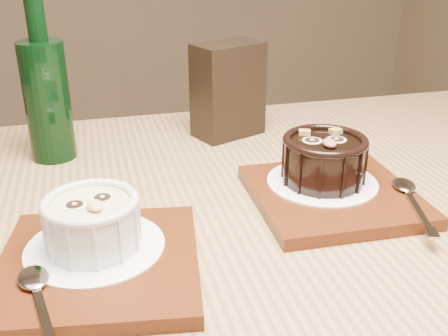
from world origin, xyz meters
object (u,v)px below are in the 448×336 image
object	(u,v)px
ramekin_white	(92,220)
ramekin_dark	(324,157)
table	(214,300)
condiment_stand	(228,90)
tray_right	(333,196)
tray_left	(99,265)
green_bottle	(47,96)

from	to	relation	value
ramekin_white	ramekin_dark	bearing A→B (deg)	-1.94
table	condiment_stand	size ratio (longest dim) A/B	8.74
ramekin_white	condiment_stand	world-z (taller)	condiment_stand
table	ramekin_white	size ratio (longest dim) A/B	13.83
table	tray_right	bearing A→B (deg)	9.09
table	tray_left	size ratio (longest dim) A/B	6.80
tray_right	condiment_stand	distance (m)	0.26
tray_right	condiment_stand	world-z (taller)	condiment_stand
table	tray_left	xyz separation A→B (m)	(-0.12, -0.04, 0.10)
condiment_stand	table	bearing A→B (deg)	-109.87
ramekin_dark	condiment_stand	world-z (taller)	condiment_stand
table	ramekin_white	distance (m)	0.18
ramekin_white	ramekin_dark	size ratio (longest dim) A/B	0.90
ramekin_dark	ramekin_white	bearing A→B (deg)	-155.86
table	ramekin_white	xyz separation A→B (m)	(-0.12, -0.02, 0.13)
tray_left	green_bottle	xyz separation A→B (m)	(-0.04, 0.29, 0.08)
ramekin_white	ramekin_dark	xyz separation A→B (m)	(0.27, 0.07, 0.00)
tray_left	tray_right	bearing A→B (deg)	13.41
ramekin_white	tray_right	bearing A→B (deg)	-6.48
condiment_stand	green_bottle	xyz separation A→B (m)	(-0.26, -0.02, 0.02)
ramekin_dark	green_bottle	xyz separation A→B (m)	(-0.31, 0.21, 0.04)
tray_right	ramekin_dark	bearing A→B (deg)	99.28
green_bottle	tray_right	bearing A→B (deg)	-36.67
ramekin_white	condiment_stand	xyz separation A→B (m)	(0.22, 0.29, 0.03)
tray_left	condiment_stand	world-z (taller)	condiment_stand
ramekin_dark	condiment_stand	distance (m)	0.23
ramekin_white	condiment_stand	distance (m)	0.37
table	condiment_stand	world-z (taller)	condiment_stand
tray_left	green_bottle	bearing A→B (deg)	97.56
ramekin_white	green_bottle	size ratio (longest dim) A/B	0.39
table	green_bottle	xyz separation A→B (m)	(-0.16, 0.25, 0.18)
table	tray_left	distance (m)	0.16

